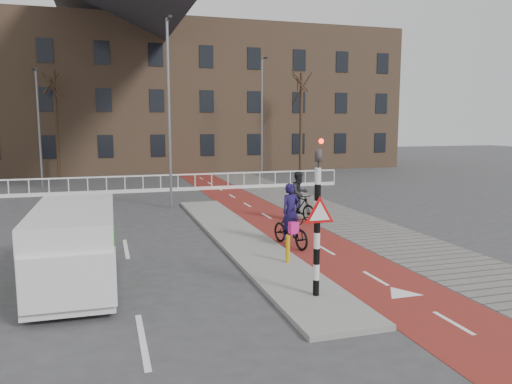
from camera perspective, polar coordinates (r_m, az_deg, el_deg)
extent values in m
plane|color=#38383A|center=(13.55, 5.76, -9.15)|extent=(120.00, 120.00, 0.00)
cube|color=maroon|center=(23.23, -0.32, -1.88)|extent=(2.50, 60.00, 0.01)
cube|color=slate|center=(24.17, 6.06, -1.54)|extent=(3.00, 60.00, 0.01)
cube|color=gray|center=(16.97, -1.66, -5.38)|extent=(1.80, 16.00, 0.12)
cylinder|color=black|center=(11.15, 6.98, -4.63)|extent=(0.14, 0.14, 2.88)
imported|color=black|center=(10.90, 7.14, 4.86)|extent=(0.13, 0.16, 0.80)
cylinder|color=#FF0C05|center=(10.76, 7.47, 5.78)|extent=(0.11, 0.02, 0.11)
cylinder|color=#CA940B|center=(13.94, 3.65, -6.50)|extent=(0.12, 0.12, 0.76)
imported|color=black|center=(16.15, 3.98, -4.39)|extent=(1.07, 2.06, 1.03)
imported|color=#191145|center=(16.03, 4.01, -2.22)|extent=(0.73, 0.55, 1.80)
cube|color=#E11F86|center=(15.58, 4.32, -4.09)|extent=(0.33, 0.25, 0.36)
imported|color=black|center=(20.34, 4.94, -1.70)|extent=(1.16, 1.94, 1.12)
imported|color=black|center=(20.25, 4.96, -0.14)|extent=(1.04, 0.93, 1.76)
cube|color=silver|center=(12.75, -20.03, -5.81)|extent=(1.89, 4.59, 1.82)
cube|color=#1C8222|center=(12.86, -24.14, -6.37)|extent=(0.06, 2.92, 0.55)
cube|color=#1C8222|center=(12.75, -15.85, -6.09)|extent=(0.06, 2.92, 0.55)
cube|color=black|center=(10.78, -20.67, -6.13)|extent=(1.64, 0.07, 0.90)
cylinder|color=black|center=(11.55, -24.29, -11.23)|extent=(0.24, 0.64, 0.64)
cylinder|color=black|center=(11.42, -16.43, -11.06)|extent=(0.24, 0.64, 0.64)
cylinder|color=black|center=(14.50, -22.56, -7.28)|extent=(0.24, 0.64, 0.64)
cylinder|color=black|center=(14.39, -16.38, -7.09)|extent=(0.24, 0.64, 0.64)
cube|color=silver|center=(29.10, -16.75, 1.66)|extent=(28.00, 0.08, 0.08)
cube|color=silver|center=(29.20, -16.68, 0.00)|extent=(28.00, 0.10, 0.20)
cube|color=#7F6047|center=(44.03, -14.48, 10.36)|extent=(46.00, 10.00, 12.00)
cylinder|color=black|center=(37.67, -21.83, 7.08)|extent=(0.23, 0.23, 7.52)
cylinder|color=black|center=(38.86, 5.16, 7.75)|extent=(0.24, 0.24, 7.69)
cylinder|color=slate|center=(23.33, -9.89, 8.60)|extent=(0.12, 0.12, 8.57)
cylinder|color=slate|center=(33.31, -23.54, 6.65)|extent=(0.12, 0.12, 7.18)
cylinder|color=slate|center=(36.16, 0.67, 8.43)|extent=(0.12, 0.12, 8.53)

